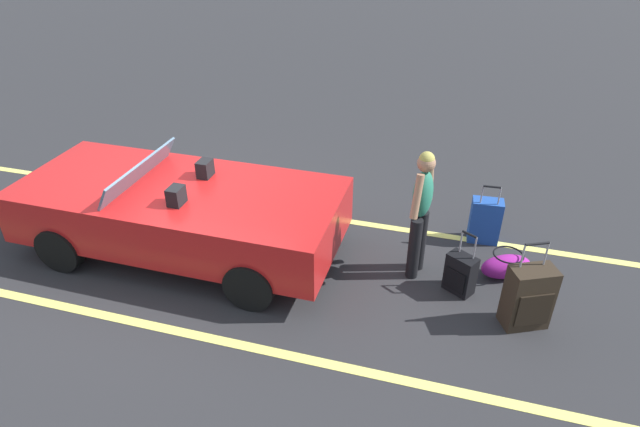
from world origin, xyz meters
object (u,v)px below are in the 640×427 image
at_px(suitcase_medium_bright, 485,221).
at_px(suitcase_small_carryon, 460,274).
at_px(convertible_car, 167,209).
at_px(duffel_bag, 506,266).
at_px(traveler_person, 421,208).
at_px(suitcase_large_black, 528,297).

bearing_deg(suitcase_medium_bright, suitcase_small_carryon, 164.69).
distance_m(convertible_car, duffel_bag, 4.35).
bearing_deg(suitcase_small_carryon, convertible_car, -56.79).
bearing_deg(traveler_person, duffel_bag, -155.84).
xyz_separation_m(suitcase_small_carryon, duffel_bag, (-0.54, -0.44, -0.09)).
bearing_deg(convertible_car, suitcase_large_black, 176.91).
bearing_deg(suitcase_large_black, suitcase_small_carryon, -142.91).
bearing_deg(suitcase_small_carryon, traveler_person, -81.37).
xyz_separation_m(suitcase_small_carryon, traveler_person, (0.55, -0.23, 0.68)).
distance_m(suitcase_large_black, suitcase_small_carryon, 0.83).
bearing_deg(suitcase_large_black, duffel_bag, 167.57).
relative_size(convertible_car, suitcase_medium_bright, 4.72).
xyz_separation_m(suitcase_medium_bright, duffel_bag, (-0.29, 0.76, -0.15)).
xyz_separation_m(suitcase_large_black, suitcase_small_carryon, (0.72, -0.38, -0.12)).
relative_size(suitcase_large_black, suitcase_medium_bright, 1.17).
distance_m(convertible_car, suitcase_small_carryon, 3.77).
bearing_deg(traveler_person, suitcase_large_black, 167.74).
xyz_separation_m(convertible_car, traveler_person, (-3.20, -0.34, 0.34)).
bearing_deg(suitcase_medium_bright, duffel_bag, -162.66).
bearing_deg(traveler_person, suitcase_medium_bright, -116.28).
bearing_deg(traveler_person, convertible_car, 19.51).
xyz_separation_m(suitcase_large_black, duffel_bag, (0.19, -0.82, -0.21)).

